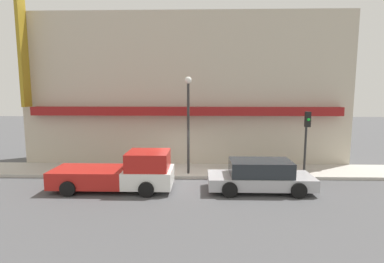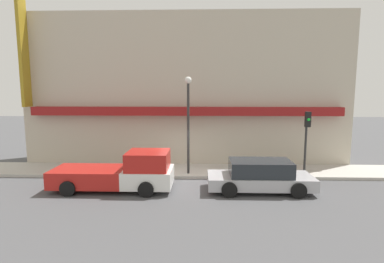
{
  "view_description": "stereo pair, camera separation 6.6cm",
  "coord_description": "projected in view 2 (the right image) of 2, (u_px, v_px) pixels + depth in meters",
  "views": [
    {
      "loc": [
        0.88,
        -15.14,
        4.52
      ],
      "look_at": [
        0.43,
        1.1,
        2.36
      ],
      "focal_mm": 28.0,
      "sensor_mm": 36.0,
      "label": 1
    },
    {
      "loc": [
        0.94,
        -15.13,
        4.52
      ],
      "look_at": [
        0.43,
        1.1,
        2.36
      ],
      "focal_mm": 28.0,
      "sensor_mm": 36.0,
      "label": 2
    }
  ],
  "objects": [
    {
      "name": "parked_car",
      "position": [
        260.0,
        176.0,
        13.69
      ],
      "size": [
        4.75,
        2.07,
        1.43
      ],
      "rotation": [
        0.0,
        0.0,
        0.02
      ],
      "color": "#ADADB2",
      "rests_on": "ground"
    },
    {
      "name": "pickup_truck",
      "position": [
        121.0,
        173.0,
        13.88
      ],
      "size": [
        5.53,
        2.18,
        1.81
      ],
      "rotation": [
        0.0,
        0.0,
        0.03
      ],
      "color": "white",
      "rests_on": "ground"
    },
    {
      "name": "ground_plane",
      "position": [
        183.0,
        179.0,
        15.62
      ],
      "size": [
        80.0,
        80.0,
        0.0
      ],
      "primitive_type": "plane",
      "color": "#4C4C4F"
    },
    {
      "name": "traffic_light",
      "position": [
        307.0,
        131.0,
        15.71
      ],
      "size": [
        0.28,
        0.42,
        3.34
      ],
      "color": "#2D2D2D",
      "rests_on": "sidewalk"
    },
    {
      "name": "sidewalk",
      "position": [
        185.0,
        171.0,
        16.97
      ],
      "size": [
        36.0,
        2.75,
        0.16
      ],
      "color": "#B7B2A8",
      "rests_on": "ground"
    },
    {
      "name": "fire_hydrant",
      "position": [
        128.0,
        166.0,
        16.3
      ],
      "size": [
        0.2,
        0.2,
        0.69
      ],
      "color": "red",
      "rests_on": "sidewalk"
    },
    {
      "name": "building",
      "position": [
        187.0,
        91.0,
        19.2
      ],
      "size": [
        19.8,
        3.8,
        10.3
      ],
      "color": "#BCB29E",
      "rests_on": "ground"
    },
    {
      "name": "street_lamp",
      "position": [
        188.0,
        113.0,
        15.7
      ],
      "size": [
        0.36,
        0.36,
        5.14
      ],
      "color": "#2D2D2D",
      "rests_on": "sidewalk"
    }
  ]
}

